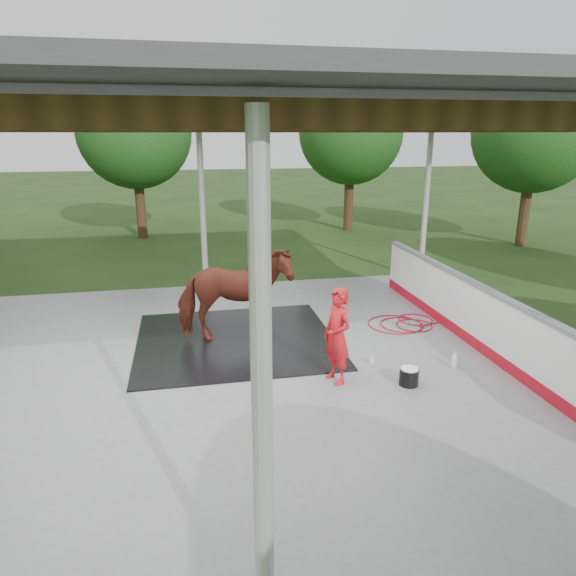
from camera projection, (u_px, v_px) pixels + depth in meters
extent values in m
plane|color=#1E3814|center=(220.00, 374.00, 8.32)|extent=(100.00, 100.00, 0.00)
cube|color=slate|center=(220.00, 373.00, 8.31)|extent=(12.00, 10.00, 0.05)
cylinder|color=beige|center=(262.00, 417.00, 3.33)|extent=(0.14, 0.14, 3.85)
cylinder|color=beige|center=(203.00, 211.00, 12.16)|extent=(0.14, 0.14, 3.85)
cylinder|color=beige|center=(426.00, 205.00, 13.23)|extent=(0.14, 0.14, 3.85)
cube|color=brown|center=(252.00, 114.00, 2.98)|extent=(12.00, 0.10, 0.18)
cube|color=brown|center=(229.00, 120.00, 4.39)|extent=(12.00, 0.10, 0.18)
cube|color=brown|center=(217.00, 123.00, 5.80)|extent=(12.00, 0.10, 0.18)
cube|color=brown|center=(210.00, 125.00, 7.20)|extent=(12.00, 0.10, 0.18)
cube|color=brown|center=(205.00, 127.00, 8.61)|extent=(12.00, 0.10, 0.18)
cube|color=brown|center=(202.00, 128.00, 10.02)|extent=(12.00, 0.10, 0.18)
cube|color=brown|center=(199.00, 128.00, 11.43)|extent=(12.00, 0.10, 0.18)
cube|color=brown|center=(566.00, 126.00, 8.28)|extent=(0.12, 10.00, 0.18)
cube|color=#38383A|center=(209.00, 110.00, 7.15)|extent=(12.60, 10.60, 0.10)
cube|color=#A80E1E|center=(479.00, 343.00, 9.14)|extent=(0.14, 8.00, 0.20)
cube|color=white|center=(482.00, 317.00, 9.00)|extent=(0.12, 8.00, 1.00)
cube|color=slate|center=(485.00, 289.00, 8.85)|extent=(0.16, 8.00, 0.06)
cylinder|color=#382314|center=(141.00, 208.00, 18.88)|extent=(0.36, 0.36, 2.20)
sphere|color=#194714|center=(134.00, 132.00, 18.10)|extent=(4.00, 4.00, 4.00)
cylinder|color=#382314|center=(349.00, 203.00, 20.40)|extent=(0.36, 0.36, 2.20)
sphere|color=#194714|center=(351.00, 132.00, 19.61)|extent=(4.00, 4.00, 4.00)
cylinder|color=#382314|center=(524.00, 214.00, 17.59)|extent=(0.36, 0.36, 2.20)
sphere|color=#194714|center=(535.00, 132.00, 16.81)|extent=(4.00, 4.00, 4.00)
cube|color=black|center=(236.00, 340.00, 9.54)|extent=(3.60, 3.38, 0.03)
imported|color=maroon|center=(235.00, 295.00, 9.28)|extent=(2.05, 0.94, 1.73)
imported|color=red|center=(337.00, 336.00, 7.77)|extent=(0.52, 0.64, 1.50)
cylinder|color=black|center=(409.00, 377.00, 7.82)|extent=(0.29, 0.29, 0.26)
cylinder|color=white|center=(409.00, 369.00, 7.78)|extent=(0.27, 0.27, 0.03)
imported|color=silver|center=(454.00, 359.00, 8.41)|extent=(0.13, 0.14, 0.27)
imported|color=#338CD8|center=(372.00, 360.00, 8.53)|extent=(0.09, 0.09, 0.17)
torus|color=maroon|center=(402.00, 325.00, 10.29)|extent=(0.87, 0.87, 0.02)
torus|color=maroon|center=(414.00, 325.00, 10.25)|extent=(0.72, 0.72, 0.02)
torus|color=maroon|center=(415.00, 319.00, 10.58)|extent=(0.70, 0.70, 0.02)
torus|color=maroon|center=(395.00, 324.00, 10.31)|extent=(1.08, 1.08, 0.02)
cylinder|color=maroon|center=(442.00, 321.00, 10.46)|extent=(1.18, 0.41, 0.02)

